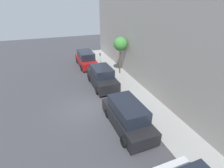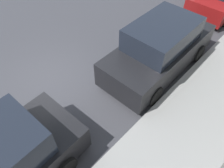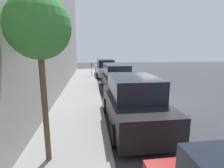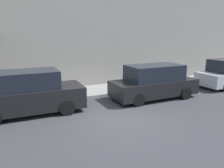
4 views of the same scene
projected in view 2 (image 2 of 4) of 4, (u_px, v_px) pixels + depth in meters
name	position (u px, v px, depth m)	size (l,w,h in m)	color
ground_plane	(49.00, 83.00, 8.10)	(60.00, 60.00, 0.00)	#38383D
parked_suv_third	(160.00, 49.00, 7.97)	(2.08, 4.82, 1.98)	black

